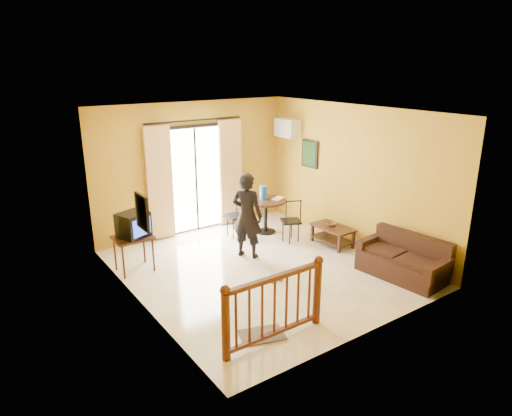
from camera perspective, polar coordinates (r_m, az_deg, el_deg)
ground at (r=8.32m, az=0.71°, el=-7.57°), size 5.00×5.00×0.00m
room_shell at (r=7.75m, az=0.75°, el=3.89°), size 5.00×5.00×5.00m
balcony_door at (r=9.89m, az=-7.50°, el=3.72°), size 2.25×0.14×2.46m
tv_table at (r=8.32m, az=-15.13°, el=-3.97°), size 0.65×0.54×0.65m
television at (r=8.22m, az=-15.08°, el=-2.02°), size 0.60×0.57×0.43m
picture_left at (r=6.61m, az=-14.03°, el=-0.50°), size 0.05×0.42×0.52m
dining_table at (r=9.85m, az=1.21°, el=0.17°), size 0.89×0.89×0.74m
water_jug at (r=9.79m, az=0.91°, el=1.92°), size 0.16×0.16×0.30m
serving_tray at (r=9.87m, az=2.75°, el=1.19°), size 0.33×0.27×0.02m
dining_chairs at (r=9.67m, az=0.78°, el=-3.85°), size 1.26×1.41×0.95m
air_conditioner at (r=10.44m, az=3.93°, el=9.95°), size 0.31×0.60×0.40m
botanical_print at (r=10.11m, az=6.74°, el=6.74°), size 0.05×0.50×0.60m
coffee_table at (r=9.40m, az=9.56°, el=-3.04°), size 0.49×0.88×0.39m
bowl at (r=9.38m, az=9.43°, el=-2.04°), size 0.25×0.25×0.06m
sofa at (r=8.34m, az=17.96°, el=-6.34°), size 0.86×1.62×0.74m
standing_person at (r=8.55m, az=-1.13°, el=-0.94°), size 0.65×0.72×1.64m
stair_balustrade at (r=6.10m, az=2.34°, el=-11.70°), size 1.63×0.13×1.04m
doormat at (r=6.46m, az=0.76°, el=-15.57°), size 0.69×0.57×0.02m
sandals at (r=7.91m, az=2.11°, el=-8.88°), size 0.33×0.27×0.03m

